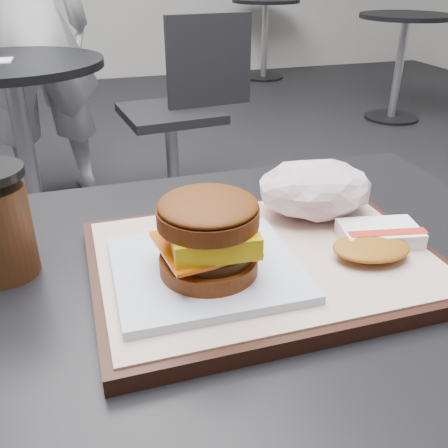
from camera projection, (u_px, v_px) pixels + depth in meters
customer_table at (233, 396)px, 0.64m from camera, size 0.80×0.60×0.77m
serving_tray at (264, 262)px, 0.56m from camera, size 0.38×0.28×0.02m
breakfast_sandwich at (208, 244)px, 0.50m from camera, size 0.19×0.17×0.09m
hash_brown at (376, 240)px, 0.56m from camera, size 0.13×0.10×0.02m
crumpled_wrapper at (316, 189)px, 0.63m from camera, size 0.15×0.12×0.07m
neighbor_table at (19, 113)px, 1.96m from camera, size 0.70×0.70×0.75m
neighbor_chair at (184, 101)px, 2.28m from camera, size 0.62×0.46×0.88m
patron at (28, 26)px, 2.25m from camera, size 0.67×0.51×1.63m
bg_table_near at (403, 42)px, 3.59m from camera, size 0.66×0.66×0.75m
bg_table_far at (265, 20)px, 4.92m from camera, size 0.66×0.66×0.75m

